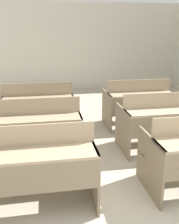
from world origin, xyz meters
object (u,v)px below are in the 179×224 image
at_px(bench_second_left, 36,129).
at_px(bench_third_left, 38,107).
at_px(bench_front_left, 34,166).
at_px(bench_second_right, 162,121).
at_px(bench_third_right, 139,102).

distance_m(bench_second_left, bench_third_left, 1.16).
bearing_deg(bench_front_left, bench_third_left, 89.58).
bearing_deg(bench_second_left, bench_third_left, 88.98).
height_order(bench_second_left, bench_second_right, same).
xyz_separation_m(bench_second_left, bench_second_right, (2.00, 0.01, 0.00)).
bearing_deg(bench_third_left, bench_third_right, -0.61).
xyz_separation_m(bench_second_left, bench_third_left, (0.02, 1.16, 0.00)).
relative_size(bench_second_right, bench_third_left, 1.00).
distance_m(bench_front_left, bench_third_right, 3.03).
xyz_separation_m(bench_front_left, bench_third_left, (0.02, 2.28, 0.00)).
bearing_deg(bench_third_right, bench_third_left, 179.39).
xyz_separation_m(bench_front_left, bench_second_right, (2.00, 1.13, 0.00)).
relative_size(bench_third_left, bench_third_right, 1.00).
bearing_deg(bench_second_right, bench_front_left, -150.50).
xyz_separation_m(bench_second_right, bench_third_right, (0.01, 1.13, 0.00)).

